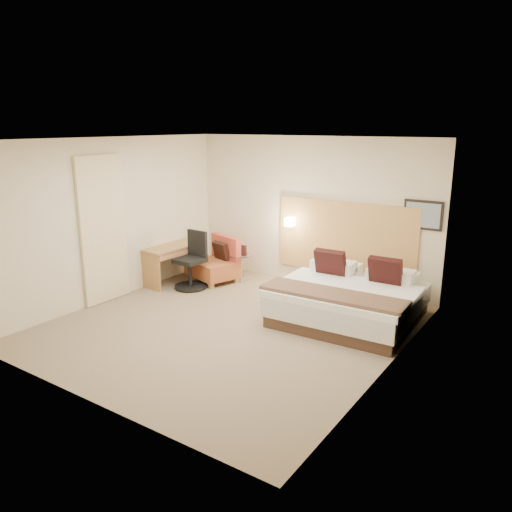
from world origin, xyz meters
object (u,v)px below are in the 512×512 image
Objects in this scene: desk at (173,254)px; desk_chair at (192,265)px; bed at (349,299)px; lounge_chair at (217,264)px; side_table at (241,266)px.

desk_chair is at bearing -3.99° from desk.
desk_chair reaches higher than bed.
desk is (-0.60, -0.54, 0.22)m from lounge_chair.
lounge_chair is 0.83× the size of desk.
side_table is at bearing 33.24° from lounge_chair.
lounge_chair reaches higher than side_table.
lounge_chair is 0.84m from desk.
desk is at bearing -138.22° from lounge_chair.
bed is 2.17× the size of lounge_chair.
bed is at bearing -14.59° from side_table.
lounge_chair is 1.87× the size of side_table.
lounge_chair is at bearing -146.76° from side_table.
bed is 3.00m from desk_chair.
desk is (-0.99, -0.79, 0.27)m from side_table.
side_table is 0.97m from desk_chair.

